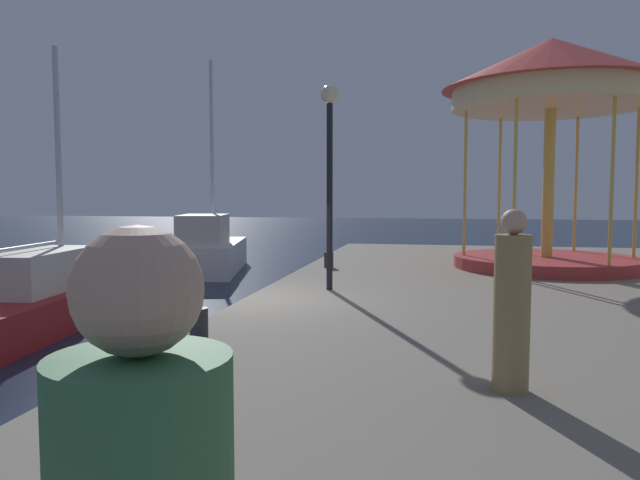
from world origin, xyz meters
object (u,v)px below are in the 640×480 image
object	(u,v)px
sailboat_white	(209,250)
bollard_center	(199,323)
sailboat_red	(39,297)
bollard_north	(329,260)
carousel	(551,95)
person_by_the_water	(512,307)
lamp_post_mid_promenade	(330,149)

from	to	relation	value
sailboat_white	bollard_center	xyz separation A→B (m)	(4.76, -12.16, 0.23)
sailboat_red	bollard_north	distance (m)	6.80
bollard_center	carousel	bearing A→B (deg)	56.98
sailboat_white	sailboat_red	bearing A→B (deg)	-91.24
carousel	bollard_center	world-z (taller)	carousel
person_by_the_water	bollard_north	bearing A→B (deg)	110.60
person_by_the_water	carousel	bearing A→B (deg)	78.82
sailboat_white	bollard_north	xyz separation A→B (m)	(5.02, -4.29, 0.23)
sailboat_red	person_by_the_water	xyz separation A→B (m)	(8.68, -4.88, 1.02)
sailboat_red	bollard_center	size ratio (longest dim) A/B	15.86
sailboat_red	sailboat_white	distance (m)	8.66
sailboat_white	person_by_the_water	xyz separation A→B (m)	(8.49, -13.53, 0.84)
sailboat_red	bollard_center	world-z (taller)	sailboat_red
sailboat_red	person_by_the_water	bearing A→B (deg)	-29.34
sailboat_white	bollard_north	bearing A→B (deg)	-40.55
lamp_post_mid_promenade	bollard_north	xyz separation A→B (m)	(-0.68, 3.58, -2.55)
sailboat_red	carousel	xyz separation A→B (m)	(10.70, 5.33, 4.58)
person_by_the_water	lamp_post_mid_promenade	bearing A→B (deg)	116.26
bollard_north	lamp_post_mid_promenade	bearing A→B (deg)	-79.25
bollard_center	lamp_post_mid_promenade	bearing A→B (deg)	77.71
carousel	lamp_post_mid_promenade	bearing A→B (deg)	-136.60
lamp_post_mid_promenade	sailboat_red	bearing A→B (deg)	-172.43
sailboat_white	lamp_post_mid_promenade	bearing A→B (deg)	-54.10
bollard_north	bollard_center	bearing A→B (deg)	-91.86
sailboat_white	bollard_center	world-z (taller)	sailboat_white
carousel	person_by_the_water	bearing A→B (deg)	-101.18
bollard_north	bollard_center	size ratio (longest dim) A/B	1.00
sailboat_red	lamp_post_mid_promenade	world-z (taller)	sailboat_red
carousel	person_by_the_water	world-z (taller)	carousel
bollard_center	person_by_the_water	world-z (taller)	person_by_the_water
carousel	bollard_north	bearing A→B (deg)	-169.98
lamp_post_mid_promenade	sailboat_white	bearing A→B (deg)	125.90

